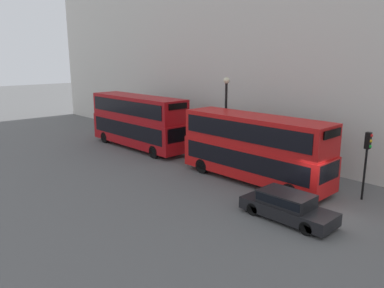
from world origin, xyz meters
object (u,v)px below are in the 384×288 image
(bus_second_in_queue, at_px, (138,120))
(pedestrian, at_px, (161,136))
(traffic_light, at_px, (367,152))
(car_dark_sedan, at_px, (287,205))
(bus_leading, at_px, (254,146))

(bus_second_in_queue, xyz_separation_m, pedestrian, (2.09, -0.49, -1.71))
(traffic_light, bearing_deg, car_dark_sedan, 164.80)
(bus_leading, height_order, traffic_light, bus_leading)
(pedestrian, bearing_deg, car_dark_sedan, -108.34)
(bus_leading, bearing_deg, car_dark_sedan, -126.16)
(car_dark_sedan, xyz_separation_m, pedestrian, (5.49, 16.57, 0.03))
(traffic_light, xyz_separation_m, pedestrian, (0.19, 18.01, -1.98))
(bus_leading, relative_size, traffic_light, 2.65)
(bus_leading, relative_size, car_dark_sedan, 2.18)
(pedestrian, bearing_deg, traffic_light, -90.59)
(car_dark_sedan, xyz_separation_m, traffic_light, (5.31, -1.44, 2.01))
(bus_second_in_queue, distance_m, car_dark_sedan, 17.48)
(bus_second_in_queue, xyz_separation_m, traffic_light, (1.91, -18.50, 0.27))
(car_dark_sedan, bearing_deg, bus_leading, 53.84)
(car_dark_sedan, height_order, pedestrian, pedestrian)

